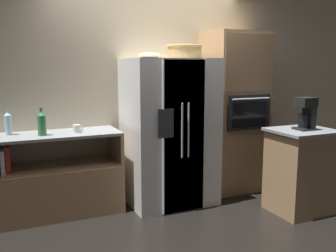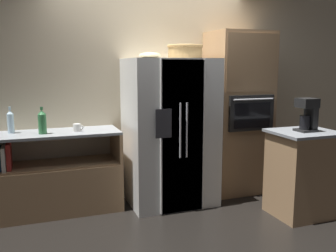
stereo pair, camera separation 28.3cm
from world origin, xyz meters
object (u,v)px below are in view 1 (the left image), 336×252
(bottle_tall, at_px, (8,123))
(wicker_basket, at_px, (184,51))
(fruit_bowl, at_px, (150,55))
(wall_oven, at_px, (234,112))
(bottle_short, at_px, (42,123))
(mug, at_px, (77,129))
(coffee_maker, at_px, (306,112))
(refrigerator, at_px, (169,132))

(bottle_tall, bearing_deg, wicker_basket, -8.02)
(fruit_bowl, bearing_deg, bottle_tall, 170.48)
(wall_oven, bearing_deg, fruit_bowl, -174.55)
(bottle_short, bearing_deg, bottle_tall, 152.77)
(mug, bearing_deg, bottle_short, -176.32)
(wicker_basket, distance_m, fruit_bowl, 0.42)
(coffee_maker, bearing_deg, bottle_short, 159.77)
(wicker_basket, relative_size, mug, 3.58)
(mug, xyz_separation_m, coffee_maker, (2.28, -1.00, 0.18))
(wicker_basket, bearing_deg, coffee_maker, -39.63)
(wall_oven, bearing_deg, refrigerator, -174.16)
(bottle_tall, relative_size, coffee_maker, 0.82)
(wicker_basket, distance_m, bottle_short, 1.77)
(wicker_basket, bearing_deg, fruit_bowl, 177.37)
(wall_oven, distance_m, wicker_basket, 1.11)
(coffee_maker, bearing_deg, mug, 156.38)
(bottle_short, relative_size, mug, 2.50)
(refrigerator, height_order, wicker_basket, wicker_basket)
(refrigerator, xyz_separation_m, fruit_bowl, (-0.25, -0.02, 0.89))
(bottle_tall, bearing_deg, coffee_maker, -21.02)
(wall_oven, distance_m, coffee_maker, 1.04)
(refrigerator, relative_size, wicker_basket, 4.13)
(refrigerator, height_order, fruit_bowl, fruit_bowl)
(wall_oven, xyz_separation_m, wicker_basket, (-0.80, -0.14, 0.77))
(bottle_tall, bearing_deg, refrigerator, -7.63)
(fruit_bowl, xyz_separation_m, mug, (-0.81, 0.11, -0.79))
(wall_oven, xyz_separation_m, coffee_maker, (0.25, -1.00, 0.10))
(bottle_tall, height_order, bottle_short, bottle_short)
(coffee_maker, bearing_deg, refrigerator, 143.47)
(wall_oven, height_order, fruit_bowl, wall_oven)
(wicker_basket, distance_m, mug, 1.50)
(coffee_maker, bearing_deg, wall_oven, 104.08)
(wall_oven, relative_size, bottle_short, 7.05)
(refrigerator, xyz_separation_m, mug, (-1.06, 0.09, 0.10))
(wicker_basket, xyz_separation_m, bottle_short, (-1.60, 0.11, -0.75))
(wicker_basket, xyz_separation_m, fruit_bowl, (-0.42, 0.02, -0.05))
(bottle_short, xyz_separation_m, coffee_maker, (2.65, -0.97, 0.09))
(bottle_short, bearing_deg, wall_oven, 0.72)
(bottle_tall, xyz_separation_m, mug, (0.68, -0.14, -0.08))
(mug, bearing_deg, wall_oven, 0.19)
(fruit_bowl, height_order, mug, fruit_bowl)
(fruit_bowl, distance_m, bottle_tall, 1.67)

